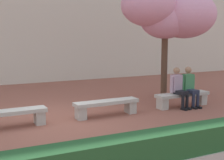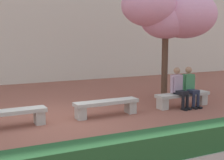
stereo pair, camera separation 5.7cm
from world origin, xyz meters
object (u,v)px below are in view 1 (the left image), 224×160
Objects in this scene: person_seated_left at (178,86)px; cherry_tree_main at (170,13)px; stone_bench_center at (107,105)px; stone_bench_near_east at (182,97)px; stone_bench_near_west at (8,116)px; person_seated_right at (190,85)px.

person_seated_left is 2.80m from cherry_tree_main.
stone_bench_center is 1.49× the size of person_seated_left.
stone_bench_center is 2.71m from stone_bench_near_east.
stone_bench_near_west is 5.66m from person_seated_right.
person_seated_left is at bearing -0.58° from stone_bench_near_west.
stone_bench_near_east is at bearing -106.10° from cherry_tree_main.
stone_bench_near_west is 5.42m from stone_bench_near_east.
stone_bench_near_east is 0.46m from person_seated_right.
person_seated_left is at bearing -1.22° from stone_bench_center.
stone_bench_near_west is 5.21m from person_seated_left.
person_seated_right reaches higher than stone_bench_near_west.
stone_bench_center is 2.52m from person_seated_left.
person_seated_right is at bearing -13.01° from stone_bench_near_east.
cherry_tree_main is at bearing 66.28° from person_seated_left.
person_seated_left is 0.32× the size of cherry_tree_main.
cherry_tree_main is (0.60, 1.37, 2.36)m from person_seated_left.
person_seated_right is 0.32× the size of cherry_tree_main.
stone_bench_near_west is at bearing 179.46° from person_seated_right.
stone_bench_near_east is (5.42, 0.00, 0.00)m from stone_bench_near_west.
person_seated_right is at bearing -1.04° from stone_bench_center.
stone_bench_near_west is 1.49× the size of person_seated_left.
person_seated_right is at bearing -0.54° from stone_bench_near_west.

